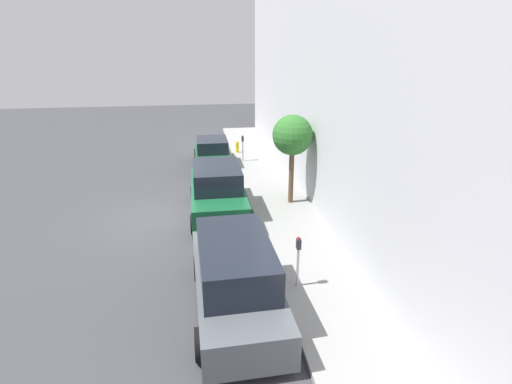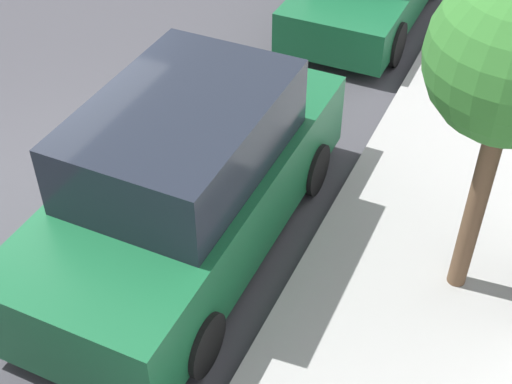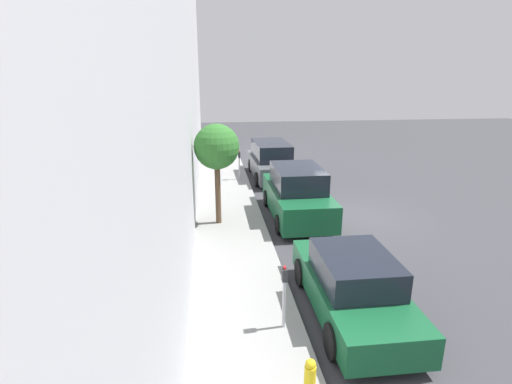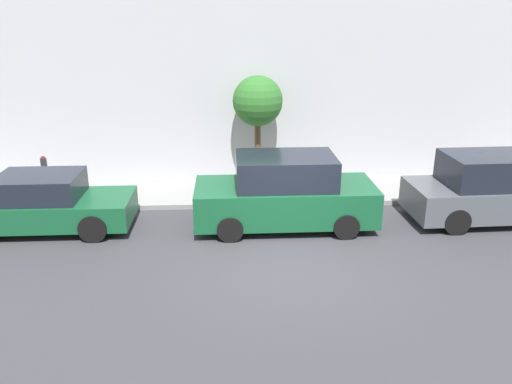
% 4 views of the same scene
% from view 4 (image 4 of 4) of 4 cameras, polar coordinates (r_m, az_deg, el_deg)
% --- Properties ---
extents(ground_plane, '(60.00, 60.00, 0.00)m').
position_cam_4_polar(ground_plane, '(11.79, 4.07, -8.03)').
color(ground_plane, '#38383D').
extents(sidewalk, '(2.49, 32.00, 0.15)m').
position_cam_4_polar(sidewalk, '(16.10, 1.99, 0.07)').
color(sidewalk, gray).
rests_on(sidewalk, ground_plane).
extents(parked_minivan_nearest, '(2.04, 4.95, 1.90)m').
position_cam_4_polar(parked_minivan_nearest, '(15.32, 25.99, 0.34)').
color(parked_minivan_nearest, '#4C5156').
rests_on(parked_minivan_nearest, ground_plane).
extents(parked_suv_second, '(2.08, 4.80, 1.98)m').
position_cam_4_polar(parked_suv_second, '(13.40, 3.32, -0.17)').
color(parked_suv_second, '#14512D').
rests_on(parked_suv_second, ground_plane).
extents(parked_sedan_third, '(1.92, 4.50, 1.54)m').
position_cam_4_polar(parked_sedan_third, '(14.35, -22.97, -1.29)').
color(parked_sedan_third, '#14512D').
rests_on(parked_sedan_third, ground_plane).
extents(parking_meter_near, '(0.11, 0.15, 1.45)m').
position_cam_4_polar(parking_meter_near, '(16.47, 21.52, 2.65)').
color(parking_meter_near, '#ADADB2').
rests_on(parking_meter_near, sidewalk).
extents(parking_meter_far, '(0.11, 0.15, 1.43)m').
position_cam_4_polar(parking_meter_far, '(15.92, -22.93, 1.87)').
color(parking_meter_far, '#ADADB2').
rests_on(parking_meter_far, sidewalk).
extents(street_tree, '(1.57, 1.57, 3.56)m').
position_cam_4_polar(street_tree, '(15.75, 0.20, 10.24)').
color(street_tree, brown).
rests_on(street_tree, sidewalk).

